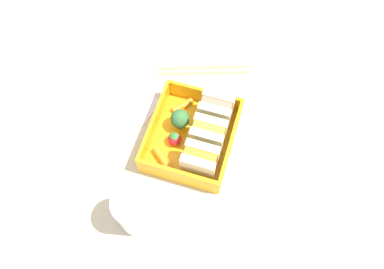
% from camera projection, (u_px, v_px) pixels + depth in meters
% --- Properties ---
extents(ground_plane, '(1.20, 1.20, 0.02)m').
position_uv_depth(ground_plane, '(192.00, 143.00, 0.71)').
color(ground_plane, beige).
extents(bento_tray, '(0.17, 0.15, 0.01)m').
position_uv_depth(bento_tray, '(192.00, 139.00, 0.69)').
color(bento_tray, gold).
rests_on(bento_tray, ground_plane).
extents(bento_rim, '(0.17, 0.15, 0.04)m').
position_uv_depth(bento_rim, '(192.00, 133.00, 0.67)').
color(bento_rim, gold).
rests_on(bento_rim, bento_tray).
extents(sandwich_left, '(0.04, 0.06, 0.06)m').
position_uv_depth(sandwich_left, '(216.00, 111.00, 0.68)').
color(sandwich_left, beige).
rests_on(sandwich_left, bento_tray).
extents(sandwich_center_left, '(0.04, 0.06, 0.06)m').
position_uv_depth(sandwich_center_left, '(208.00, 135.00, 0.66)').
color(sandwich_center_left, beige).
rests_on(sandwich_center_left, bento_tray).
extents(sandwich_center, '(0.04, 0.06, 0.06)m').
position_uv_depth(sandwich_center, '(200.00, 161.00, 0.63)').
color(sandwich_center, beige).
rests_on(sandwich_center, bento_tray).
extents(carrot_stick_left, '(0.04, 0.04, 0.01)m').
position_uv_depth(carrot_stick_left, '(183.00, 106.00, 0.71)').
color(carrot_stick_left, orange).
rests_on(carrot_stick_left, bento_tray).
extents(broccoli_floret, '(0.03, 0.03, 0.05)m').
position_uv_depth(broccoli_floret, '(180.00, 119.00, 0.68)').
color(broccoli_floret, '#87C165').
rests_on(broccoli_floret, bento_tray).
extents(strawberry_far_left, '(0.03, 0.03, 0.03)m').
position_uv_depth(strawberry_far_left, '(175.00, 139.00, 0.67)').
color(strawberry_far_left, red).
rests_on(strawberry_far_left, bento_tray).
extents(carrot_stick_far_left, '(0.04, 0.05, 0.01)m').
position_uv_depth(carrot_stick_far_left, '(163.00, 160.00, 0.66)').
color(carrot_stick_far_left, orange).
rests_on(carrot_stick_far_left, bento_tray).
extents(chopstick_pair, '(0.08, 0.18, 0.01)m').
position_uv_depth(chopstick_pair, '(203.00, 69.00, 0.77)').
color(chopstick_pair, tan).
rests_on(chopstick_pair, ground_plane).
extents(drinking_glass, '(0.06, 0.06, 0.10)m').
position_uv_depth(drinking_glass, '(135.00, 212.00, 0.59)').
color(drinking_glass, white).
rests_on(drinking_glass, ground_plane).
extents(folded_napkin, '(0.15, 0.14, 0.00)m').
position_uv_depth(folded_napkin, '(120.00, 111.00, 0.72)').
color(folded_napkin, silver).
rests_on(folded_napkin, ground_plane).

